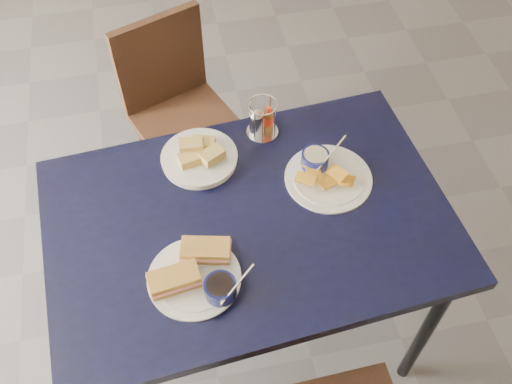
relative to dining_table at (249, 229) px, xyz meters
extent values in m
plane|color=#505155|center=(-0.17, 0.11, -0.69)|extent=(6.00, 6.00, 0.00)
cube|color=black|center=(0.00, 0.00, 0.04)|extent=(1.29, 0.91, 0.04)
cylinder|color=black|center=(0.53, -0.33, -0.33)|extent=(0.04, 0.04, 0.71)
cylinder|color=black|center=(-0.53, 0.33, -0.33)|extent=(0.04, 0.04, 0.71)
cylinder|color=black|center=(0.53, 0.33, -0.33)|extent=(0.04, 0.04, 0.71)
cube|color=black|center=(-0.12, 0.78, -0.28)|extent=(0.50, 0.49, 0.04)
cylinder|color=black|center=(-0.28, 0.63, -0.49)|extent=(0.03, 0.03, 0.38)
cylinder|color=black|center=(0.04, 0.63, -0.49)|extent=(0.03, 0.03, 0.38)
cylinder|color=black|center=(-0.28, 0.93, -0.49)|extent=(0.03, 0.03, 0.38)
cylinder|color=black|center=(0.04, 0.93, -0.49)|extent=(0.03, 0.03, 0.38)
cube|color=black|center=(-0.12, 0.95, -0.06)|extent=(0.38, 0.18, 0.41)
cylinder|color=white|center=(-0.19, -0.17, 0.07)|extent=(0.27, 0.27, 0.01)
cylinder|color=white|center=(-0.19, -0.17, 0.07)|extent=(0.22, 0.22, 0.00)
cube|color=#B48A40|center=(-0.25, -0.18, 0.10)|extent=(0.15, 0.09, 0.04)
cube|color=pink|center=(-0.25, -0.18, 0.09)|extent=(0.15, 0.09, 0.01)
cube|color=#B48A40|center=(-0.15, -0.11, 0.10)|extent=(0.15, 0.10, 0.04)
cube|color=pink|center=(-0.15, -0.11, 0.09)|extent=(0.16, 0.11, 0.01)
cylinder|color=#090D35|center=(-0.13, -0.24, 0.10)|extent=(0.09, 0.09, 0.05)
cylinder|color=black|center=(-0.13, -0.24, 0.12)|extent=(0.08, 0.08, 0.01)
cylinder|color=silver|center=(-0.08, -0.26, 0.14)|extent=(0.11, 0.07, 0.08)
cylinder|color=white|center=(0.28, 0.09, 0.07)|extent=(0.28, 0.28, 0.01)
cylinder|color=white|center=(0.28, 0.09, 0.07)|extent=(0.23, 0.23, 0.00)
cube|color=gold|center=(0.32, 0.06, 0.08)|extent=(0.08, 0.07, 0.02)
cube|color=gold|center=(0.31, 0.07, 0.08)|extent=(0.08, 0.07, 0.02)
cube|color=gold|center=(0.23, 0.16, 0.09)|extent=(0.07, 0.08, 0.02)
cube|color=gold|center=(0.26, 0.06, 0.09)|extent=(0.08, 0.07, 0.02)
cube|color=gold|center=(0.30, 0.08, 0.10)|extent=(0.07, 0.08, 0.02)
cube|color=gold|center=(0.23, 0.10, 0.10)|extent=(0.05, 0.07, 0.01)
cube|color=gold|center=(0.20, 0.08, 0.11)|extent=(0.08, 0.07, 0.01)
cylinder|color=#090D35|center=(0.25, 0.15, 0.10)|extent=(0.09, 0.09, 0.05)
cylinder|color=#BEB490|center=(0.25, 0.15, 0.12)|extent=(0.08, 0.08, 0.01)
cylinder|color=silver|center=(0.29, 0.13, 0.14)|extent=(0.11, 0.07, 0.08)
cylinder|color=white|center=(-0.11, 0.26, 0.07)|extent=(0.25, 0.25, 0.02)
cylinder|color=white|center=(-0.11, 0.26, 0.08)|extent=(0.20, 0.20, 0.00)
cube|color=tan|center=(-0.14, 0.24, 0.10)|extent=(0.08, 0.06, 0.03)
cube|color=tan|center=(-0.09, 0.29, 0.11)|extent=(0.09, 0.07, 0.03)
cube|color=tan|center=(-0.07, 0.23, 0.12)|extent=(0.09, 0.08, 0.03)
cube|color=tan|center=(-0.13, 0.28, 0.12)|extent=(0.08, 0.06, 0.03)
cylinder|color=silver|center=(0.12, 0.34, 0.07)|extent=(0.11, 0.11, 0.01)
cylinder|color=silver|center=(0.15, 0.37, 0.14)|extent=(0.01, 0.01, 0.13)
cylinder|color=silver|center=(0.08, 0.37, 0.14)|extent=(0.01, 0.01, 0.13)
cylinder|color=silver|center=(0.08, 0.31, 0.14)|extent=(0.01, 0.01, 0.13)
cylinder|color=silver|center=(0.15, 0.31, 0.14)|extent=(0.01, 0.01, 0.13)
torus|color=silver|center=(0.12, 0.34, 0.20)|extent=(0.10, 0.10, 0.00)
cylinder|color=silver|center=(0.09, 0.34, 0.11)|extent=(0.05, 0.05, 0.08)
cone|color=silver|center=(0.09, 0.34, 0.17)|extent=(0.04, 0.04, 0.02)
cylinder|color=brown|center=(0.14, 0.34, 0.11)|extent=(0.03, 0.03, 0.08)
cylinder|color=#B2230A|center=(0.14, 0.34, 0.11)|extent=(0.03, 0.03, 0.03)
cylinder|color=#B2230A|center=(0.14, 0.34, 0.16)|extent=(0.02, 0.02, 0.02)
camera|label=1|loc=(-0.19, -0.97, 1.50)|focal=40.00mm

